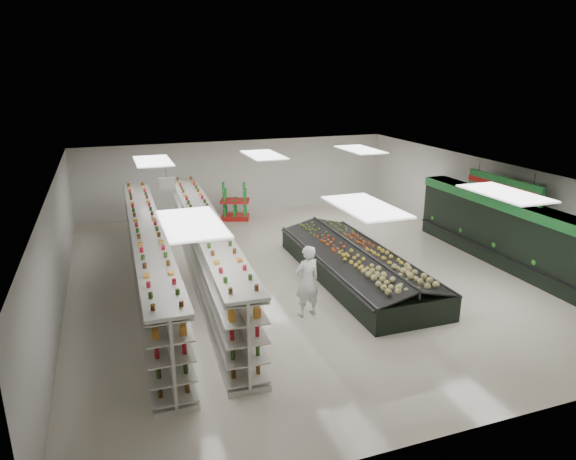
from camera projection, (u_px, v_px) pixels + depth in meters
name	position (u px, v px, depth m)	size (l,w,h in m)	color
floor	(302.00, 272.00, 16.36)	(16.00, 16.00, 0.00)	beige
ceiling	(303.00, 173.00, 15.40)	(14.00, 16.00, 0.02)	white
wall_back	(238.00, 176.00, 23.07)	(14.00, 0.02, 3.20)	white
wall_front	(472.00, 352.00, 8.69)	(14.00, 0.02, 3.20)	white
wall_left	(57.00, 250.00, 13.63)	(0.02, 16.00, 3.20)	white
wall_right	(487.00, 205.00, 18.13)	(0.02, 16.00, 3.20)	white
produce_wall_case	(505.00, 228.00, 16.73)	(0.93, 8.00, 2.20)	black
aisle_sign_near	(187.00, 217.00, 12.52)	(0.52, 0.06, 0.75)	white
aisle_sign_far	(167.00, 184.00, 16.11)	(0.52, 0.06, 0.75)	white
hortifruti_banner	(503.00, 186.00, 16.22)	(0.12, 3.20, 0.95)	#1F7732
gondola_left	(149.00, 263.00, 14.59)	(1.06, 11.69, 2.02)	silver
gondola_center	(206.00, 253.00, 15.33)	(1.48, 11.90, 2.06)	silver
produce_island	(356.00, 263.00, 15.78)	(2.62, 7.07, 1.05)	black
soda_endcap	(235.00, 202.00, 21.96)	(1.41, 1.18, 1.54)	#B51914
shopper_main	(307.00, 281.00, 13.24)	(0.70, 0.46, 1.93)	silver
shopper_background	(193.00, 223.00, 18.57)	(0.86, 0.53, 1.77)	tan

